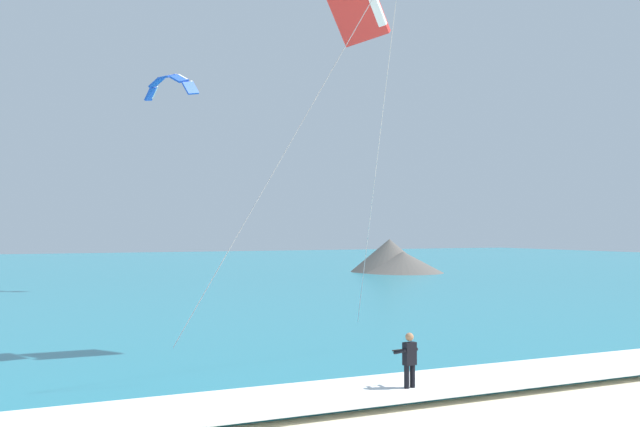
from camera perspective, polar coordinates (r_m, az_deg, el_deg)
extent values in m
cube|color=teal|center=(76.76, -16.79, -4.43)|extent=(200.00, 120.00, 0.20)
cube|color=white|center=(20.85, 9.43, -12.85)|extent=(200.00, 3.18, 0.04)
ellipsoid|color=white|center=(19.97, 7.01, -13.95)|extent=(0.62, 1.45, 0.05)
cube|color=black|center=(20.16, 6.62, -13.70)|extent=(0.17, 0.08, 0.04)
cube|color=black|center=(19.76, 7.40, -13.95)|extent=(0.17, 0.08, 0.04)
cylinder|color=black|center=(19.82, 6.78, -12.88)|extent=(0.14, 0.14, 0.84)
cylinder|color=black|center=(19.95, 7.23, -12.80)|extent=(0.14, 0.14, 0.84)
cube|color=black|center=(19.75, 7.00, -10.79)|extent=(0.36, 0.24, 0.60)
sphere|color=#9E704C|center=(19.69, 6.99, -9.53)|extent=(0.22, 0.22, 0.22)
cylinder|color=black|center=(19.75, 6.29, -10.65)|extent=(0.16, 0.51, 0.22)
cylinder|color=black|center=(19.98, 7.10, -10.54)|extent=(0.16, 0.51, 0.22)
cylinder|color=black|center=(20.03, 6.28, -10.52)|extent=(0.55, 0.11, 0.04)
cube|color=#3F3F42|center=(19.88, 6.77, -11.38)|extent=(0.13, 0.10, 0.10)
cube|color=red|center=(26.82, 2.94, 15.43)|extent=(2.29, 1.95, 2.18)
cylinder|color=#B2B2B7|center=(22.86, 4.49, 4.38)|extent=(1.76, 5.79, 10.93)
cylinder|color=#B2B2B7|center=(19.99, -2.53, 5.18)|extent=(5.54, 2.98, 10.93)
cube|color=blue|center=(55.13, -13.05, 9.07)|extent=(1.00, 1.21, 1.10)
cube|color=white|center=(55.40, -12.78, 9.19)|extent=(0.45, 0.65, 0.91)
cube|color=blue|center=(54.48, -12.61, 9.96)|extent=(1.20, 1.37, 0.85)
cube|color=white|center=(54.76, -12.33, 10.08)|extent=(0.61, 0.88, 0.59)
cube|color=blue|center=(53.69, -11.84, 10.41)|extent=(1.29, 1.36, 0.40)
cube|color=white|center=(53.97, -11.56, 10.52)|extent=(0.65, 0.96, 0.14)
cube|color=blue|center=(52.92, -10.92, 10.29)|extent=(1.26, 1.20, 0.85)
cube|color=white|center=(53.20, -10.64, 10.41)|extent=(0.58, 0.88, 0.59)
cube|color=blue|center=(52.35, -10.06, 9.61)|extent=(1.15, 0.87, 1.10)
cube|color=white|center=(52.63, -9.79, 9.73)|extent=(0.44, 0.62, 0.91)
cone|color=#56514C|center=(73.38, 5.44, -3.35)|extent=(8.29, 8.29, 3.47)
cone|color=#56514C|center=(71.77, 6.50, -3.87)|extent=(8.64, 8.64, 2.26)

